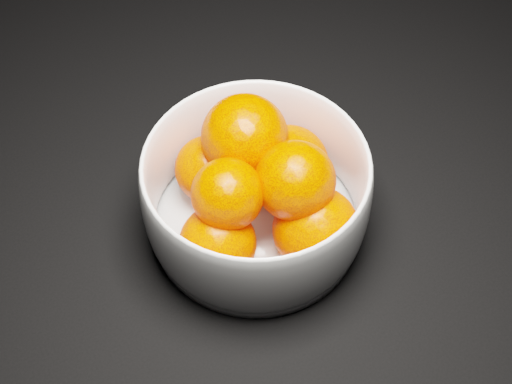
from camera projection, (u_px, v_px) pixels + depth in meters
name	position (u px, v px, depth m)	size (l,w,h in m)	color
bowl	(256.00, 195.00, 0.59)	(0.19, 0.19, 0.09)	white
orange_pile	(263.00, 185.00, 0.59)	(0.16, 0.16, 0.11)	#FF4000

